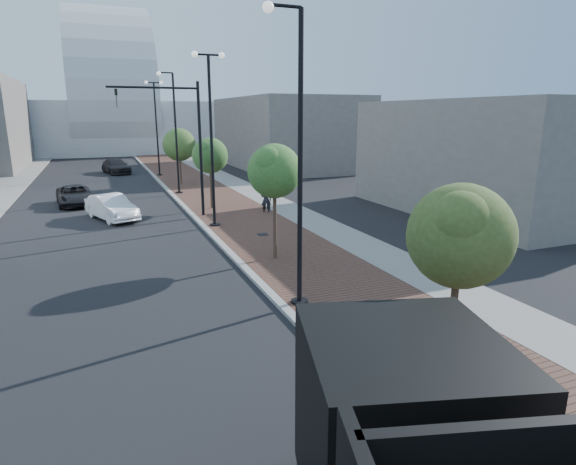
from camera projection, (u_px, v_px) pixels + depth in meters
name	position (u px, v px, depth m)	size (l,w,h in m)	color
sidewalk	(200.00, 182.00, 43.68)	(7.00, 140.00, 0.12)	#4C2D23
concrete_strip	(229.00, 180.00, 44.65)	(2.40, 140.00, 0.13)	slate
curb	(162.00, 184.00, 42.41)	(0.30, 140.00, 0.14)	gray
white_sedan	(112.00, 207.00, 28.23)	(1.58, 4.54, 1.50)	white
dark_car_mid	(75.00, 195.00, 32.78)	(2.24, 4.87, 1.35)	black
dark_car_far	(116.00, 166.00, 50.21)	(2.12, 5.21, 1.51)	black
pedestrian	(266.00, 200.00, 29.77)	(0.66, 0.43, 1.81)	black
streetlight_1	(297.00, 175.00, 14.55)	(1.44, 0.56, 9.21)	black
streetlight_2	(211.00, 140.00, 25.27)	(1.72, 0.56, 9.28)	black
streetlight_3	(175.00, 138.00, 36.14)	(1.44, 0.56, 9.21)	black
streetlight_4	(157.00, 128.00, 46.86)	(1.72, 0.56, 9.28)	black
traffic_mast	(185.00, 135.00, 27.60)	(5.09, 0.20, 8.00)	black
tree_0	(461.00, 236.00, 9.75)	(2.26, 2.19, 4.84)	#382619
tree_1	(275.00, 171.00, 19.61)	(2.32, 2.26, 5.01)	#382619
tree_2	(211.00, 156.00, 30.48)	(2.36, 2.30, 4.71)	#382619
tree_3	(180.00, 145.00, 41.28)	(2.86, 2.86, 4.98)	#382619
convention_center	(113.00, 115.00, 80.72)	(50.00, 30.00, 50.00)	#ACB1B6
commercial_block_ne	(286.00, 133.00, 56.23)	(12.00, 22.00, 8.00)	#5E5955
commercial_block_e	(488.00, 157.00, 30.09)	(10.00, 16.00, 7.00)	#625D58
utility_cover_1	(379.00, 317.00, 14.48)	(0.50, 0.50, 0.02)	black
utility_cover_2	(263.00, 234.00, 24.37)	(0.50, 0.50, 0.02)	black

